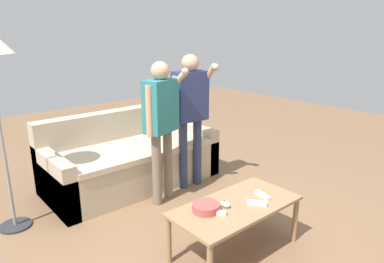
# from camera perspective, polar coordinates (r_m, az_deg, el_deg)

# --- Properties ---
(ground_plane) EXTENTS (12.00, 12.00, 0.00)m
(ground_plane) POSITION_cam_1_polar(r_m,az_deg,el_deg) (3.12, 2.39, -17.85)
(ground_plane) COLOR brown
(couch) EXTENTS (1.94, 0.91, 0.82)m
(couch) POSITION_cam_1_polar(r_m,az_deg,el_deg) (4.18, -9.95, -4.46)
(couch) COLOR #B7A88E
(couch) RESTS_ON ground
(coffee_table) EXTENTS (1.06, 0.53, 0.42)m
(coffee_table) POSITION_cam_1_polar(r_m,az_deg,el_deg) (2.87, 7.11, -12.56)
(coffee_table) COLOR #997551
(coffee_table) RESTS_ON ground
(snack_bowl) EXTENTS (0.21, 0.21, 0.06)m
(snack_bowl) POSITION_cam_1_polar(r_m,az_deg,el_deg) (2.73, 2.26, -12.19)
(snack_bowl) COLOR #B24C47
(snack_bowl) RESTS_ON coffee_table
(game_remote_nunchuk) EXTENTS (0.06, 0.09, 0.05)m
(game_remote_nunchuk) POSITION_cam_1_polar(r_m,az_deg,el_deg) (2.80, 5.42, -11.63)
(game_remote_nunchuk) COLOR white
(game_remote_nunchuk) RESTS_ON coffee_table
(player_right) EXTENTS (0.44, 0.36, 1.50)m
(player_right) POSITION_cam_1_polar(r_m,az_deg,el_deg) (3.85, -0.27, 4.17)
(player_right) COLOR #2D3856
(player_right) RESTS_ON ground
(player_center) EXTENTS (0.47, 0.29, 1.46)m
(player_center) POSITION_cam_1_polar(r_m,az_deg,el_deg) (3.50, -4.99, 2.44)
(player_center) COLOR #756656
(player_center) RESTS_ON ground
(game_remote_wand_near) EXTENTS (0.13, 0.14, 0.03)m
(game_remote_wand_near) POSITION_cam_1_polar(r_m,az_deg,el_deg) (2.69, 3.87, -12.99)
(game_remote_wand_near) COLOR white
(game_remote_wand_near) RESTS_ON coffee_table
(game_remote_wand_far) EXTENTS (0.07, 0.17, 0.03)m
(game_remote_wand_far) POSITION_cam_1_polar(r_m,az_deg,el_deg) (3.00, 11.35, -10.04)
(game_remote_wand_far) COLOR white
(game_remote_wand_far) RESTS_ON coffee_table
(game_remote_wand_spare) EXTENTS (0.12, 0.15, 0.03)m
(game_remote_wand_spare) POSITION_cam_1_polar(r_m,az_deg,el_deg) (2.87, 10.51, -11.31)
(game_remote_wand_spare) COLOR white
(game_remote_wand_spare) RESTS_ON coffee_table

